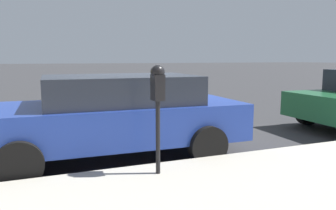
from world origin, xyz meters
TOP-DOWN VIEW (x-y plane):
  - ground_plane at (0.00, 0.00)m, footprint 220.00×220.00m
  - parking_meter at (-2.63, 0.44)m, footprint 0.21×0.19m
  - car_blue at (-1.14, 0.71)m, footprint 2.14×4.55m

SIDE VIEW (x-z plane):
  - ground_plane at x=0.00m, z-range 0.00..0.00m
  - car_blue at x=-1.14m, z-range 0.05..1.47m
  - parking_meter at x=-2.63m, z-range 0.55..2.02m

